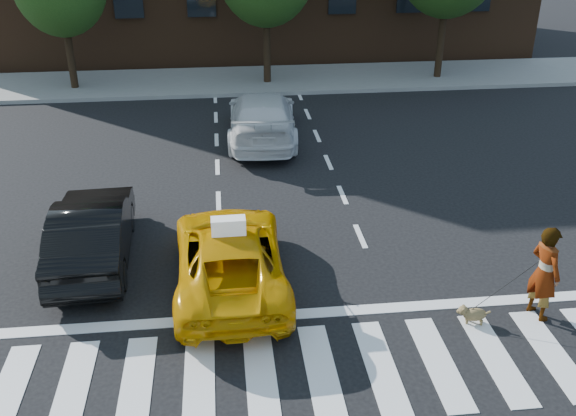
{
  "coord_description": "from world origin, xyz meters",
  "views": [
    {
      "loc": [
        -1.45,
        -8.12,
        7.18
      ],
      "look_at": [
        -0.13,
        3.85,
        1.1
      ],
      "focal_mm": 40.0,
      "sensor_mm": 36.0,
      "label": 1
    }
  ],
  "objects_px": {
    "white_suv": "(262,117)",
    "woman": "(544,273)",
    "dog": "(472,314)",
    "black_sedan": "(92,231)",
    "taxi": "(230,257)"
  },
  "relations": [
    {
      "from": "white_suv",
      "to": "black_sedan",
      "type": "bearing_deg",
      "value": 62.89
    },
    {
      "from": "white_suv",
      "to": "dog",
      "type": "relative_size",
      "value": 8.5
    },
    {
      "from": "white_suv",
      "to": "woman",
      "type": "height_order",
      "value": "woman"
    },
    {
      "from": "woman",
      "to": "dog",
      "type": "height_order",
      "value": "woman"
    },
    {
      "from": "white_suv",
      "to": "woman",
      "type": "distance_m",
      "value": 10.76
    },
    {
      "from": "black_sedan",
      "to": "white_suv",
      "type": "distance_m",
      "value": 8.02
    },
    {
      "from": "dog",
      "to": "woman",
      "type": "bearing_deg",
      "value": 21.2
    },
    {
      "from": "black_sedan",
      "to": "woman",
      "type": "bearing_deg",
      "value": 158.13
    },
    {
      "from": "taxi",
      "to": "white_suv",
      "type": "height_order",
      "value": "white_suv"
    },
    {
      "from": "taxi",
      "to": "white_suv",
      "type": "bearing_deg",
      "value": -99.74
    },
    {
      "from": "woman",
      "to": "dog",
      "type": "bearing_deg",
      "value": 77.8
    },
    {
      "from": "white_suv",
      "to": "woman",
      "type": "xyz_separation_m",
      "value": [
        4.38,
        -9.83,
        0.19
      ]
    },
    {
      "from": "black_sedan",
      "to": "dog",
      "type": "bearing_deg",
      "value": 154.27
    },
    {
      "from": "dog",
      "to": "white_suv",
      "type": "bearing_deg",
      "value": 123.75
    },
    {
      "from": "taxi",
      "to": "black_sedan",
      "type": "distance_m",
      "value": 3.1
    }
  ]
}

